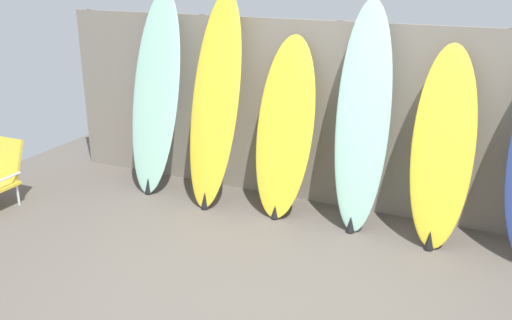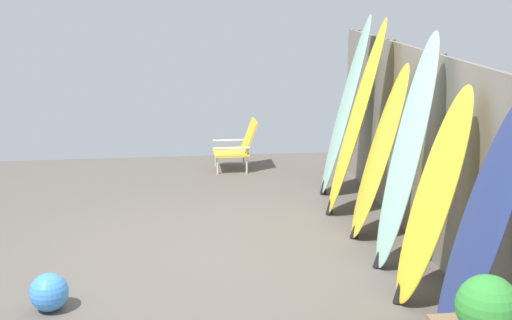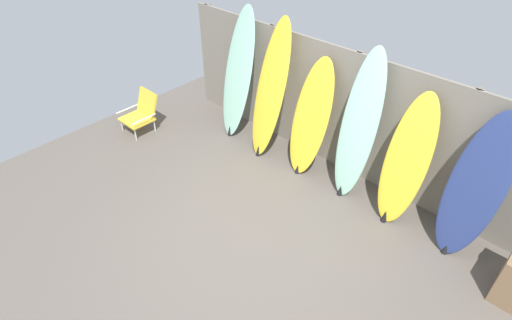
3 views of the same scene
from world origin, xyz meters
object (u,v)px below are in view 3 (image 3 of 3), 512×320
at_px(surfboard_seafoam_0, 238,75).
at_px(surfboard_yellow_2, 311,119).
at_px(surfboard_seafoam_3, 359,128).
at_px(surfboard_yellow_1, 270,91).
at_px(surfboard_navy_5, 475,188).
at_px(beach_chair, 141,112).
at_px(surfboard_yellow_4, 406,162).

bearing_deg(surfboard_seafoam_0, surfboard_yellow_2, -0.70).
bearing_deg(surfboard_seafoam_0, surfboard_seafoam_3, -0.14).
height_order(surfboard_yellow_1, surfboard_navy_5, surfboard_yellow_1).
height_order(surfboard_yellow_1, surfboard_yellow_2, surfboard_yellow_1).
height_order(surfboard_yellow_2, surfboard_navy_5, surfboard_navy_5).
xyz_separation_m(surfboard_yellow_1, surfboard_navy_5, (2.92, 0.07, -0.14)).
distance_m(surfboard_yellow_1, surfboard_seafoam_3, 1.44).
bearing_deg(beach_chair, surfboard_navy_5, 36.12).
height_order(surfboard_seafoam_0, surfboard_yellow_1, surfboard_yellow_1).
distance_m(surfboard_yellow_1, surfboard_yellow_4, 2.15).
relative_size(surfboard_seafoam_0, surfboard_yellow_4, 1.21).
xyz_separation_m(surfboard_seafoam_0, beach_chair, (-1.22, -1.09, -0.68)).
height_order(surfboard_seafoam_3, surfboard_navy_5, surfboard_seafoam_3).
relative_size(surfboard_yellow_2, surfboard_seafoam_3, 0.83).
bearing_deg(surfboard_yellow_2, surfboard_seafoam_3, 0.96).
relative_size(surfboard_yellow_4, beach_chair, 2.60).
relative_size(surfboard_yellow_2, beach_chair, 2.58).
height_order(surfboard_yellow_4, beach_chair, surfboard_yellow_4).
xyz_separation_m(surfboard_yellow_2, surfboard_seafoam_3, (0.73, 0.01, 0.17)).
xyz_separation_m(surfboard_yellow_1, surfboard_seafoam_3, (1.44, 0.06, -0.01)).
bearing_deg(surfboard_yellow_1, surfboard_navy_5, 1.31).
height_order(surfboard_seafoam_0, surfboard_seafoam_3, surfboard_seafoam_0).
height_order(surfboard_seafoam_0, surfboard_yellow_4, surfboard_seafoam_0).
distance_m(surfboard_yellow_4, beach_chair, 4.25).
bearing_deg(surfboard_seafoam_3, surfboard_navy_5, 0.44).
height_order(surfboard_yellow_2, surfboard_yellow_4, surfboard_yellow_4).
xyz_separation_m(surfboard_seafoam_0, surfboard_seafoam_3, (2.17, -0.01, -0.01)).
bearing_deg(beach_chair, surfboard_seafoam_3, 41.17).
bearing_deg(beach_chair, surfboard_seafoam_0, 65.20).
distance_m(surfboard_seafoam_0, surfboard_yellow_1, 0.73).
height_order(surfboard_yellow_1, beach_chair, surfboard_yellow_1).
height_order(surfboard_yellow_1, surfboard_seafoam_3, surfboard_yellow_1).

